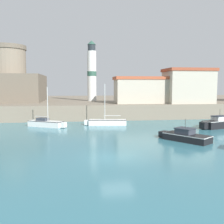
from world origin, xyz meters
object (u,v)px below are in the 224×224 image
(motorboat_black_2, at_px, (220,123))
(harbor_shed_mid_row, at_px, (188,86))
(lighthouse, at_px, (92,72))
(motorboat_black_1, at_px, (185,136))
(harbor_shed_far_end, at_px, (141,90))
(fortress, at_px, (8,83))
(sailboat_white_0, at_px, (107,122))
(sailboat_white_5, at_px, (46,123))

(motorboat_black_2, distance_m, harbor_shed_mid_row, 12.62)
(motorboat_black_2, xyz_separation_m, lighthouse, (-15.30, 20.18, 7.45))
(motorboat_black_1, xyz_separation_m, harbor_shed_mid_row, (8.44, 18.73, 4.93))
(lighthouse, bearing_deg, harbor_shed_far_end, -43.91)
(motorboat_black_2, xyz_separation_m, harbor_shed_far_end, (-7.30, 12.48, 4.09))
(fortress, distance_m, harbor_shed_far_end, 25.58)
(lighthouse, relative_size, harbor_shed_far_end, 1.24)
(lighthouse, bearing_deg, sailboat_white_0, -86.11)
(motorboat_black_1, relative_size, motorboat_black_2, 0.85)
(harbor_shed_far_end, bearing_deg, sailboat_white_5, -150.34)
(motorboat_black_2, distance_m, harbor_shed_far_end, 15.03)
(motorboat_black_1, height_order, harbor_shed_mid_row, harbor_shed_mid_row)
(motorboat_black_1, relative_size, fortress, 0.39)
(sailboat_white_0, relative_size, lighthouse, 0.50)
(motorboat_black_1, height_order, lighthouse, lighthouse)
(motorboat_black_1, xyz_separation_m, lighthouse, (-7.56, 27.25, 7.59))
(sailboat_white_0, relative_size, fortress, 0.45)
(sailboat_white_0, bearing_deg, motorboat_black_1, -60.41)
(sailboat_white_0, height_order, motorboat_black_2, sailboat_white_0)
(motorboat_black_1, bearing_deg, sailboat_white_0, 119.59)
(sailboat_white_0, xyz_separation_m, fortress, (-17.08, 16.90, 5.55))
(sailboat_white_0, distance_m, motorboat_black_1, 13.14)
(lighthouse, distance_m, harbor_shed_far_end, 11.60)
(harbor_shed_mid_row, bearing_deg, sailboat_white_0, -153.93)
(sailboat_white_0, bearing_deg, harbor_shed_mid_row, 26.07)
(lighthouse, bearing_deg, motorboat_black_1, -74.49)
(motorboat_black_1, distance_m, motorboat_black_2, 10.48)
(sailboat_white_5, bearing_deg, lighthouse, 66.64)
(motorboat_black_1, distance_m, harbor_shed_mid_row, 21.12)
(motorboat_black_1, distance_m, fortress, 37.25)
(sailboat_white_5, relative_size, harbor_shed_mid_row, 0.66)
(sailboat_white_5, distance_m, harbor_shed_far_end, 17.80)
(harbor_shed_far_end, bearing_deg, sailboat_white_0, -130.45)
(motorboat_black_2, bearing_deg, fortress, 145.83)
(sailboat_white_0, distance_m, harbor_shed_mid_row, 17.34)
(motorboat_black_2, bearing_deg, lighthouse, 127.17)
(sailboat_white_5, xyz_separation_m, lighthouse, (7.02, 16.26, 7.59))
(motorboat_black_2, bearing_deg, motorboat_black_1, -137.60)
(sailboat_white_0, distance_m, motorboat_black_2, 14.88)
(sailboat_white_0, xyz_separation_m, harbor_shed_far_end, (6.92, 8.12, 4.28))
(sailboat_white_0, distance_m, harbor_shed_far_end, 11.50)
(motorboat_black_1, bearing_deg, sailboat_white_5, 142.99)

